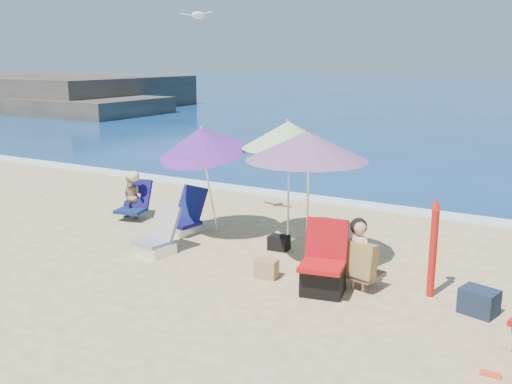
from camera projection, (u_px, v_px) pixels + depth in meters
The scene contains 18 objects.
ground at pixel (238, 289), 7.68m from camera, with size 120.00×120.00×0.00m.
foam at pixel (366, 205), 11.98m from camera, with size 120.00×0.50×0.04m.
headland at pixel (42, 97), 37.45m from camera, with size 20.50×11.50×2.60m.
umbrella_turquoise at pixel (307, 146), 8.16m from camera, with size 1.95×1.95×2.04m.
umbrella_striped at pixel (288, 135), 9.34m from camera, with size 1.73×1.73×2.06m.
umbrella_blue at pixel (202, 141), 9.49m from camera, with size 1.57×1.63×2.05m.
furled_umbrella at pixel (433, 244), 7.32m from camera, with size 0.17×0.26×1.28m.
chair_navy at pixel (183, 221), 10.14m from camera, with size 0.71×0.78×0.79m.
chair_rainbow at pixel (157, 241), 9.07m from camera, with size 0.62×0.71×0.73m.
camp_chair_left at pixel (323, 272), 7.48m from camera, with size 0.67×0.71×0.97m.
person_center at pixel (357, 256), 7.59m from camera, with size 0.72×0.60×0.95m.
person_left at pixel (133, 197), 10.97m from camera, with size 0.61×0.73×0.94m.
bag_black_a at pixel (279, 243), 9.23m from camera, with size 0.34×0.26×0.23m.
bag_tan at pixel (266, 269), 8.05m from camera, with size 0.33×0.26×0.26m.
bag_navy_b at pixel (479, 302), 6.90m from camera, with size 0.49×0.41×0.31m.
bag_black_b at pixel (321, 281), 7.69m from camera, with size 0.29×0.25×0.19m.
orange_item at pixel (490, 374), 5.58m from camera, with size 0.20×0.09×0.03m.
seagull at pixel (198, 15), 9.67m from camera, with size 0.72×0.34×0.13m.
Camera 1 is at (3.79, -6.10, 3.02)m, focal length 40.18 mm.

